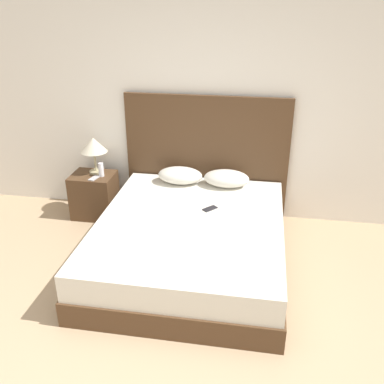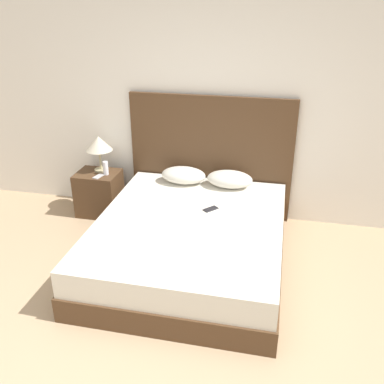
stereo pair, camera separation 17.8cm
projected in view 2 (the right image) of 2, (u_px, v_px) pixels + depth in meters
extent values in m
cube|color=white|center=(206.00, 101.00, 4.73)|extent=(10.00, 0.06, 2.70)
cube|color=#4C331E|center=(190.00, 253.00, 4.21)|extent=(1.78, 2.13, 0.23)
cube|color=silver|center=(190.00, 232.00, 4.11)|extent=(1.74, 2.09, 0.25)
cube|color=#4C331E|center=(210.00, 158.00, 4.92)|extent=(1.87, 0.05, 1.43)
ellipsoid|color=silver|center=(184.00, 175.00, 4.82)|extent=(0.50, 0.32, 0.18)
ellipsoid|color=silver|center=(230.00, 179.00, 4.72)|extent=(0.50, 0.32, 0.18)
cube|color=#232328|center=(211.00, 209.00, 4.26)|extent=(0.15, 0.16, 0.01)
cube|color=#4C331E|center=(99.00, 193.00, 5.11)|extent=(0.49, 0.40, 0.52)
cylinder|color=tan|center=(101.00, 170.00, 5.06)|extent=(0.16, 0.16, 0.02)
cylinder|color=tan|center=(100.00, 160.00, 5.01)|extent=(0.02, 0.02, 0.24)
cone|color=beige|center=(99.00, 143.00, 4.92)|extent=(0.31, 0.31, 0.17)
cube|color=#B7B7BC|center=(99.00, 176.00, 4.89)|extent=(0.10, 0.16, 0.01)
cylinder|color=silver|center=(106.00, 168.00, 4.92)|extent=(0.06, 0.06, 0.16)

